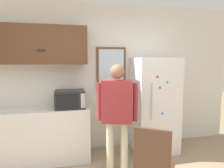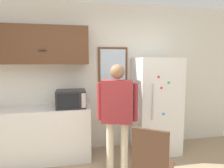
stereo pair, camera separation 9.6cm
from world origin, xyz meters
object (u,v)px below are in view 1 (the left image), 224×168
(person, at_px, (117,107))
(refrigerator, at_px, (154,105))
(microwave, at_px, (70,99))
(chair, at_px, (154,163))

(person, xyz_separation_m, refrigerator, (0.85, 0.55, -0.12))
(microwave, distance_m, refrigerator, 1.52)
(chair, bearing_deg, refrigerator, -79.35)
(person, bearing_deg, chair, -56.88)
(refrigerator, bearing_deg, microwave, -179.46)
(microwave, bearing_deg, chair, -56.64)
(refrigerator, bearing_deg, chair, -115.08)
(refrigerator, xyz_separation_m, chair, (-0.63, -1.35, -0.34))
(microwave, relative_size, refrigerator, 0.28)
(person, height_order, refrigerator, refrigerator)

